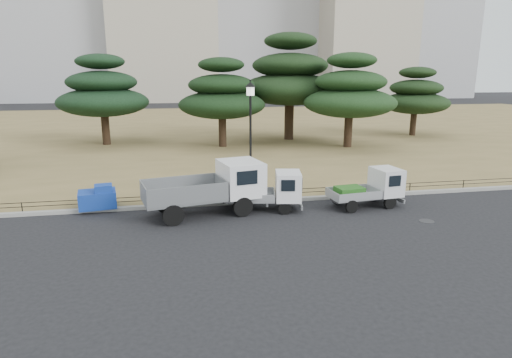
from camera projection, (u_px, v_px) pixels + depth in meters
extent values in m
plane|color=black|center=(265.00, 221.00, 17.43)|extent=(220.00, 220.00, 0.00)
cube|color=olive|center=(207.00, 128.00, 46.60)|extent=(120.00, 56.00, 0.15)
cube|color=gray|center=(254.00, 201.00, 19.89)|extent=(120.00, 0.25, 0.16)
cylinder|color=black|center=(243.00, 207.00, 17.93)|extent=(0.87, 0.34, 0.85)
cylinder|color=black|center=(229.00, 195.00, 19.60)|extent=(0.87, 0.34, 0.85)
cylinder|color=black|center=(173.00, 215.00, 16.84)|extent=(0.87, 0.34, 0.85)
cylinder|color=black|center=(164.00, 203.00, 18.51)|extent=(0.87, 0.34, 0.85)
cube|color=#2D2D30|center=(204.00, 200.00, 18.18)|extent=(4.86, 1.97, 0.15)
cube|color=gray|center=(184.00, 191.00, 17.75)|extent=(3.61, 2.50, 0.83)
cube|color=silver|center=(240.00, 178.00, 18.62)|extent=(2.03, 2.32, 1.46)
cylinder|color=black|center=(285.00, 208.00, 18.25)|extent=(0.59, 0.26, 0.57)
cylinder|color=black|center=(283.00, 200.00, 19.46)|extent=(0.59, 0.26, 0.57)
cylinder|color=black|center=(241.00, 208.00, 18.25)|extent=(0.59, 0.26, 0.57)
cylinder|color=black|center=(242.00, 200.00, 19.46)|extent=(0.59, 0.26, 0.57)
cube|color=#2D2D30|center=(263.00, 201.00, 18.82)|extent=(3.15, 1.27, 0.13)
cube|color=#9FA2A6|center=(251.00, 195.00, 18.76)|extent=(2.32, 1.67, 0.38)
cube|color=white|center=(288.00, 186.00, 18.66)|extent=(1.31, 1.58, 1.23)
cube|color=#1E6A48|center=(246.00, 193.00, 18.74)|extent=(1.30, 1.05, 0.42)
cylinder|color=black|center=(390.00, 203.00, 19.00)|extent=(0.59, 0.22, 0.57)
cylinder|color=black|center=(374.00, 195.00, 20.16)|extent=(0.59, 0.22, 0.57)
cylinder|color=black|center=(352.00, 206.00, 18.44)|extent=(0.59, 0.22, 0.57)
cylinder|color=black|center=(338.00, 199.00, 19.60)|extent=(0.59, 0.22, 0.57)
cube|color=#2D2D30|center=(364.00, 198.00, 19.27)|extent=(3.15, 1.07, 0.13)
cube|color=#A0A3A7|center=(353.00, 193.00, 19.05)|extent=(2.27, 1.55, 0.38)
cube|color=silver|center=(386.00, 181.00, 19.43)|extent=(1.23, 1.53, 1.22)
cube|color=#245F1B|center=(349.00, 191.00, 18.96)|extent=(1.26, 0.98, 0.42)
cylinder|color=black|center=(251.00, 197.00, 20.12)|extent=(0.41, 0.41, 0.15)
cylinder|color=black|center=(251.00, 147.00, 19.55)|extent=(0.11, 0.11, 4.62)
cylinder|color=white|center=(250.00, 91.00, 18.96)|extent=(0.37, 0.37, 0.37)
cone|color=black|center=(250.00, 84.00, 18.89)|extent=(0.48, 0.48, 0.23)
cylinder|color=black|center=(253.00, 195.00, 19.97)|extent=(38.00, 0.03, 0.03)
cylinder|color=black|center=(253.00, 191.00, 19.92)|extent=(38.00, 0.03, 0.03)
cylinder|color=black|center=(253.00, 195.00, 19.97)|extent=(0.04, 0.04, 0.40)
cube|color=#153AA4|center=(97.00, 199.00, 18.73)|extent=(1.72, 1.38, 0.73)
cube|color=#153AA4|center=(103.00, 188.00, 18.52)|extent=(0.82, 0.73, 0.31)
cylinder|color=#2D2D30|center=(427.00, 221.00, 17.45)|extent=(0.60, 0.60, 0.01)
cylinder|color=black|center=(106.00, 127.00, 35.23)|extent=(0.64, 0.64, 2.84)
ellipsoid|color=black|center=(103.00, 102.00, 34.74)|extent=(7.28, 7.28, 2.33)
ellipsoid|color=black|center=(102.00, 82.00, 34.36)|extent=(5.56, 5.56, 1.78)
ellipsoid|color=black|center=(100.00, 61.00, 33.98)|extent=(3.84, 3.84, 1.23)
cylinder|color=black|center=(222.00, 130.00, 34.25)|extent=(0.61, 0.61, 2.72)
ellipsoid|color=black|center=(222.00, 105.00, 33.78)|extent=(6.86, 6.86, 2.19)
ellipsoid|color=black|center=(222.00, 85.00, 33.41)|extent=(5.23, 5.23, 1.68)
ellipsoid|color=black|center=(221.00, 65.00, 33.04)|extent=(3.61, 3.61, 1.16)
cylinder|color=black|center=(289.00, 119.00, 37.97)|extent=(0.81, 0.81, 3.59)
ellipsoid|color=black|center=(290.00, 89.00, 37.35)|extent=(8.63, 8.63, 2.76)
ellipsoid|color=black|center=(290.00, 65.00, 36.87)|extent=(6.59, 6.59, 2.11)
ellipsoid|color=black|center=(290.00, 41.00, 36.38)|extent=(4.55, 4.55, 1.46)
cylinder|color=black|center=(348.00, 129.00, 34.06)|extent=(0.64, 0.64, 2.86)
ellipsoid|color=#183216|center=(350.00, 103.00, 33.57)|extent=(7.26, 7.26, 2.32)
ellipsoid|color=#183216|center=(351.00, 82.00, 33.18)|extent=(5.54, 5.54, 1.77)
ellipsoid|color=#183216|center=(352.00, 60.00, 32.80)|extent=(3.83, 3.83, 1.22)
cylinder|color=black|center=(413.00, 122.00, 40.61)|extent=(0.56, 0.56, 2.48)
ellipsoid|color=black|center=(415.00, 103.00, 40.18)|extent=(6.33, 6.33, 2.03)
ellipsoid|color=black|center=(416.00, 88.00, 39.84)|extent=(4.83, 4.83, 1.55)
ellipsoid|color=black|center=(418.00, 73.00, 39.51)|extent=(3.34, 3.34, 1.07)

